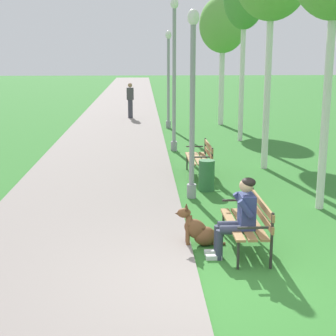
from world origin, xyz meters
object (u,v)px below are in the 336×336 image
Objects in this scene: park_bench_mid at (201,156)px; pedestrian_distant at (130,101)px; person_seated_on_near_bench at (239,214)px; dog_brown at (198,230)px; lamp_post_mid at (174,74)px; park_bench_near at (250,220)px; lamp_post_near at (192,104)px; birch_tree_fifth at (223,26)px; lamp_post_far at (168,79)px; litter_bin at (207,175)px.

park_bench_mid is 0.91× the size of pedestrian_distant.
person_seated_on_near_bench is 0.85m from dog_brown.
park_bench_mid is 0.32× the size of lamp_post_mid.
pedestrian_distant reaches higher than park_bench_mid.
park_bench_near is 0.35m from person_seated_on_near_bench.
lamp_post_near reaches higher than pedestrian_distant.
pedestrian_distant is (-1.60, 13.19, -1.18)m from lamp_post_near.
lamp_post_near is (0.15, 2.77, 1.77)m from dog_brown.
dog_brown is at bearing -93.04° from lamp_post_near.
park_bench_mid is at bearing 82.98° from dog_brown.
pedestrian_distant reaches higher than person_seated_on_near_bench.
lamp_post_mid is at bearing -78.90° from pedestrian_distant.
birch_tree_fifth reaches higher than person_seated_on_near_bench.
lamp_post_near is 10.14m from lamp_post_far.
litter_bin is at bearing 80.74° from dog_brown.
lamp_post_mid reaches higher than dog_brown.
lamp_post_near is at bearing 101.68° from park_bench_near.
person_seated_on_near_bench reaches higher than litter_bin.
birch_tree_fifth is 5.51m from pedestrian_distant.
pedestrian_distant is at bearing 151.70° from birch_tree_fifth.
park_bench_mid is 1.40m from litter_bin.
lamp_post_mid is 5.17m from litter_bin.
birch_tree_fifth is at bearing 78.36° from park_bench_mid.
lamp_post_near is 13.34m from pedestrian_distant.
park_bench_near is 0.38× the size of lamp_post_near.
person_seated_on_near_bench is 8.73m from lamp_post_mid.
person_seated_on_near_bench is at bearing -97.54° from birch_tree_fifth.
park_bench_near is at bearing -96.83° from birch_tree_fifth.
person_seated_on_near_bench is 0.32× the size of lamp_post_far.
park_bench_near is 8.56m from lamp_post_mid.
dog_brown is at bearing -90.73° from lamp_post_far.
person_seated_on_near_bench is at bearing -40.55° from dog_brown.
lamp_post_near is 1.81m from litter_bin.
birch_tree_fifth is (2.46, 13.85, 3.84)m from dog_brown.
lamp_post_near is (-0.63, 3.03, 1.51)m from park_bench_near.
park_bench_near is 13.27m from lamp_post_far.
park_bench_near is at bearing -18.59° from dog_brown.
lamp_post_mid is 6.61× the size of litter_bin.
birch_tree_fifth is (1.88, 9.13, 3.58)m from park_bench_mid.
lamp_post_mid is 8.19m from pedestrian_distant.
birch_tree_fifth is (2.32, 11.08, 2.07)m from lamp_post_near.
pedestrian_distant is at bearing 98.97° from litter_bin.
park_bench_mid reaches higher than litter_bin.
lamp_post_mid is (-0.48, 3.35, 1.88)m from park_bench_mid.
person_seated_on_near_bench is 0.32× the size of lamp_post_near.
park_bench_mid is at bearing 89.83° from person_seated_on_near_bench.
lamp_post_near is at bearing 97.33° from person_seated_on_near_bench.
litter_bin is (-0.04, -1.39, -0.16)m from park_bench_mid.
person_seated_on_near_bench is at bearing -132.83° from park_bench_near.
litter_bin is at bearing 55.04° from lamp_post_near.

